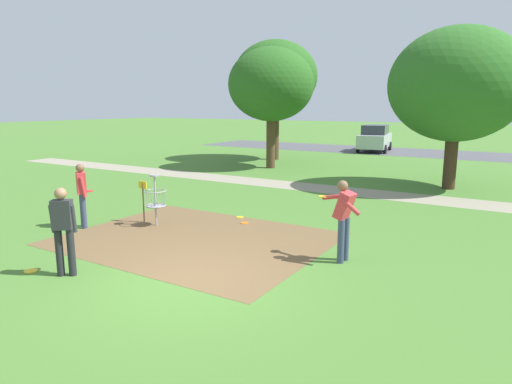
{
  "coord_description": "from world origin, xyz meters",
  "views": [
    {
      "loc": [
        5.15,
        -6.07,
        3.21
      ],
      "look_at": [
        -0.81,
        3.71,
        1.0
      ],
      "focal_mm": 31.71,
      "sensor_mm": 36.0,
      "label": 1
    }
  ],
  "objects_px": {
    "player_foreground_watching": "(82,192)",
    "player_throwing": "(343,215)",
    "frisbee_by_tee": "(240,217)",
    "player_waiting_left": "(63,227)",
    "frisbee_mid_grass": "(245,223)",
    "tree_mid_left": "(271,85)",
    "tree_near_left": "(457,85)",
    "tree_mid_center": "(275,77)",
    "disc_golf_basket": "(154,198)",
    "frisbee_near_basket": "(31,271)",
    "parked_car_leftmost": "(375,138)"
  },
  "relations": [
    {
      "from": "player_throwing",
      "to": "tree_near_left",
      "type": "height_order",
      "value": "tree_near_left"
    },
    {
      "from": "tree_near_left",
      "to": "tree_mid_left",
      "type": "distance_m",
      "value": 8.98
    },
    {
      "from": "frisbee_mid_grass",
      "to": "tree_mid_center",
      "type": "xyz_separation_m",
      "value": [
        -6.53,
        13.47,
        4.8
      ]
    },
    {
      "from": "tree_near_left",
      "to": "tree_mid_left",
      "type": "relative_size",
      "value": 1.01
    },
    {
      "from": "tree_mid_center",
      "to": "player_waiting_left",
      "type": "bearing_deg",
      "value": -72.8
    },
    {
      "from": "player_throwing",
      "to": "frisbee_by_tee",
      "type": "relative_size",
      "value": 7.85
    },
    {
      "from": "frisbee_mid_grass",
      "to": "tree_near_left",
      "type": "distance_m",
      "value": 10.21
    },
    {
      "from": "player_throwing",
      "to": "frisbee_by_tee",
      "type": "height_order",
      "value": "player_throwing"
    },
    {
      "from": "player_foreground_watching",
      "to": "player_throwing",
      "type": "bearing_deg",
      "value": 8.69
    },
    {
      "from": "player_foreground_watching",
      "to": "player_waiting_left",
      "type": "relative_size",
      "value": 1.0
    },
    {
      "from": "player_foreground_watching",
      "to": "frisbee_near_basket",
      "type": "relative_size",
      "value": 6.64
    },
    {
      "from": "player_waiting_left",
      "to": "frisbee_mid_grass",
      "type": "distance_m",
      "value": 5.18
    },
    {
      "from": "player_throwing",
      "to": "tree_near_left",
      "type": "xyz_separation_m",
      "value": [
        0.53,
        10.08,
        2.96
      ]
    },
    {
      "from": "player_foreground_watching",
      "to": "frisbee_by_tee",
      "type": "bearing_deg",
      "value": 45.64
    },
    {
      "from": "tree_near_left",
      "to": "player_waiting_left",
      "type": "bearing_deg",
      "value": -109.24
    },
    {
      "from": "player_throwing",
      "to": "frisbee_by_tee",
      "type": "distance_m",
      "value": 4.46
    },
    {
      "from": "disc_golf_basket",
      "to": "frisbee_mid_grass",
      "type": "bearing_deg",
      "value": 35.52
    },
    {
      "from": "tree_mid_left",
      "to": "parked_car_leftmost",
      "type": "xyz_separation_m",
      "value": [
        2.03,
        11.18,
        -3.28
      ]
    },
    {
      "from": "player_throwing",
      "to": "tree_mid_left",
      "type": "xyz_separation_m",
      "value": [
        -8.31,
        11.62,
        3.21
      ]
    },
    {
      "from": "player_foreground_watching",
      "to": "tree_mid_center",
      "type": "xyz_separation_m",
      "value": [
        -3.09,
        16.03,
        3.84
      ]
    },
    {
      "from": "player_waiting_left",
      "to": "tree_mid_left",
      "type": "height_order",
      "value": "tree_mid_left"
    },
    {
      "from": "frisbee_mid_grass",
      "to": "tree_mid_left",
      "type": "height_order",
      "value": "tree_mid_left"
    },
    {
      "from": "disc_golf_basket",
      "to": "frisbee_mid_grass",
      "type": "xyz_separation_m",
      "value": [
        1.98,
        1.42,
        -0.74
      ]
    },
    {
      "from": "frisbee_near_basket",
      "to": "tree_near_left",
      "type": "xyz_separation_m",
      "value": [
        5.53,
        13.83,
        3.94
      ]
    },
    {
      "from": "parked_car_leftmost",
      "to": "player_throwing",
      "type": "bearing_deg",
      "value": -74.6
    },
    {
      "from": "frisbee_mid_grass",
      "to": "disc_golf_basket",
      "type": "bearing_deg",
      "value": -144.48
    },
    {
      "from": "tree_mid_left",
      "to": "tree_near_left",
      "type": "bearing_deg",
      "value": -9.87
    },
    {
      "from": "frisbee_by_tee",
      "to": "frisbee_mid_grass",
      "type": "xyz_separation_m",
      "value": [
        0.47,
        -0.47,
        0.0
      ]
    },
    {
      "from": "player_foreground_watching",
      "to": "tree_near_left",
      "type": "distance_m",
      "value": 13.68
    },
    {
      "from": "player_throwing",
      "to": "tree_near_left",
      "type": "bearing_deg",
      "value": 86.97
    },
    {
      "from": "disc_golf_basket",
      "to": "frisbee_by_tee",
      "type": "xyz_separation_m",
      "value": [
        1.52,
        1.89,
        -0.74
      ]
    },
    {
      "from": "player_throwing",
      "to": "parked_car_leftmost",
      "type": "bearing_deg",
      "value": 105.4
    },
    {
      "from": "tree_mid_center",
      "to": "player_foreground_watching",
      "type": "bearing_deg",
      "value": -79.09
    },
    {
      "from": "player_waiting_left",
      "to": "tree_near_left",
      "type": "bearing_deg",
      "value": 70.76
    },
    {
      "from": "tree_mid_left",
      "to": "player_throwing",
      "type": "bearing_deg",
      "value": -54.42
    },
    {
      "from": "player_foreground_watching",
      "to": "tree_mid_left",
      "type": "height_order",
      "value": "tree_mid_left"
    },
    {
      "from": "player_foreground_watching",
      "to": "frisbee_near_basket",
      "type": "xyz_separation_m",
      "value": [
        1.84,
        -2.7,
        -0.96
      ]
    },
    {
      "from": "frisbee_near_basket",
      "to": "player_throwing",
      "type": "bearing_deg",
      "value": 36.86
    },
    {
      "from": "frisbee_by_tee",
      "to": "disc_golf_basket",
      "type": "bearing_deg",
      "value": -128.82
    },
    {
      "from": "player_foreground_watching",
      "to": "disc_golf_basket",
      "type": "bearing_deg",
      "value": 38.37
    },
    {
      "from": "frisbee_mid_grass",
      "to": "tree_near_left",
      "type": "relative_size",
      "value": 0.04
    },
    {
      "from": "tree_near_left",
      "to": "parked_car_leftmost",
      "type": "height_order",
      "value": "tree_near_left"
    },
    {
      "from": "player_foreground_watching",
      "to": "player_throwing",
      "type": "distance_m",
      "value": 6.92
    },
    {
      "from": "player_waiting_left",
      "to": "tree_mid_left",
      "type": "relative_size",
      "value": 0.28
    },
    {
      "from": "disc_golf_basket",
      "to": "frisbee_near_basket",
      "type": "height_order",
      "value": "disc_golf_basket"
    },
    {
      "from": "disc_golf_basket",
      "to": "player_throwing",
      "type": "bearing_deg",
      "value": -1.11
    },
    {
      "from": "tree_near_left",
      "to": "tree_mid_center",
      "type": "relative_size",
      "value": 0.88
    },
    {
      "from": "frisbee_mid_grass",
      "to": "tree_near_left",
      "type": "height_order",
      "value": "tree_near_left"
    },
    {
      "from": "frisbee_by_tee",
      "to": "player_throwing",
      "type": "bearing_deg",
      "value": -27.24
    },
    {
      "from": "disc_golf_basket",
      "to": "tree_near_left",
      "type": "relative_size",
      "value": 0.23
    }
  ]
}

